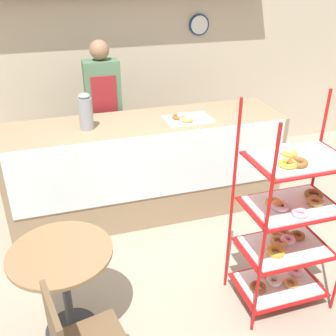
# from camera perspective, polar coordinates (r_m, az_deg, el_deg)

# --- Properties ---
(ground_plane) EXTENTS (14.00, 14.00, 0.00)m
(ground_plane) POSITION_cam_1_polar(r_m,az_deg,el_deg) (3.43, 1.99, -15.68)
(ground_plane) COLOR gray
(back_wall) EXTENTS (10.00, 0.30, 2.70)m
(back_wall) POSITION_cam_1_polar(r_m,az_deg,el_deg) (4.92, -7.20, 15.85)
(back_wall) COLOR beige
(back_wall) RESTS_ON ground_plane
(display_counter) EXTENTS (2.71, 0.73, 1.00)m
(display_counter) POSITION_cam_1_polar(r_m,az_deg,el_deg) (4.00, -3.03, 0.12)
(display_counter) COLOR #937A5B
(display_counter) RESTS_ON ground_plane
(pastry_rack) EXTENTS (0.69, 0.49, 1.59)m
(pastry_rack) POSITION_cam_1_polar(r_m,az_deg,el_deg) (2.97, 16.92, -8.00)
(pastry_rack) COLOR #B71414
(pastry_rack) RESTS_ON ground_plane
(person_worker) EXTENTS (0.36, 0.23, 1.68)m
(person_worker) POSITION_cam_1_polar(r_m,az_deg,el_deg) (4.29, -9.23, 7.91)
(person_worker) COLOR #282833
(person_worker) RESTS_ON ground_plane
(cafe_table) EXTENTS (0.67, 0.67, 0.72)m
(cafe_table) POSITION_cam_1_polar(r_m,az_deg,el_deg) (2.76, -14.97, -14.50)
(cafe_table) COLOR #262628
(cafe_table) RESTS_ON ground_plane
(coffee_carafe) EXTENTS (0.13, 0.13, 0.34)m
(coffee_carafe) POSITION_cam_1_polar(r_m,az_deg,el_deg) (3.63, -11.88, 8.00)
(coffee_carafe) COLOR gray
(coffee_carafe) RESTS_ON display_counter
(donut_tray_counter) EXTENTS (0.44, 0.31, 0.05)m
(donut_tray_counter) POSITION_cam_1_polar(r_m,az_deg,el_deg) (3.81, 2.78, 7.24)
(donut_tray_counter) COLOR white
(donut_tray_counter) RESTS_ON display_counter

